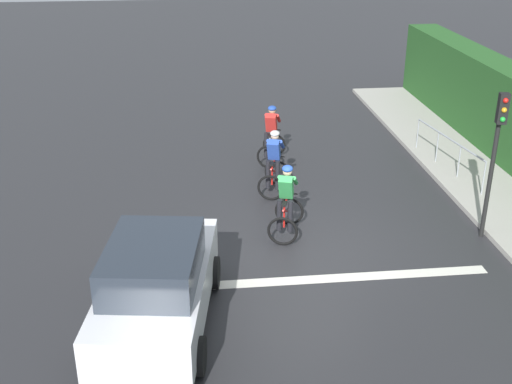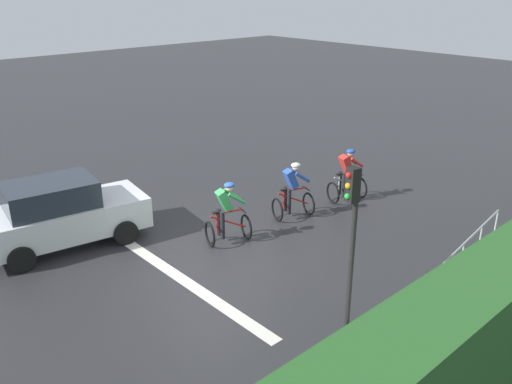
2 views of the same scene
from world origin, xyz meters
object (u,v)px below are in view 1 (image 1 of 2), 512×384
at_px(cyclist_second, 274,164).
at_px(pedestrian_railing_kerbside, 449,146).
at_px(traffic_light_near_crossing, 496,144).
at_px(cyclist_lead, 271,136).
at_px(cyclist_mid, 286,203).
at_px(car_white, 157,284).

bearing_deg(cyclist_second, pedestrian_railing_kerbside, 9.27).
bearing_deg(pedestrian_railing_kerbside, traffic_light_near_crossing, -99.38).
distance_m(traffic_light_near_crossing, pedestrian_railing_kerbside, 4.08).
distance_m(cyclist_lead, cyclist_second, 2.17).
distance_m(cyclist_lead, pedestrian_railing_kerbside, 4.91).
distance_m(cyclist_second, cyclist_mid, 2.37).
relative_size(cyclist_second, cyclist_mid, 1.00).
distance_m(cyclist_second, car_white, 6.21).
bearing_deg(cyclist_mid, car_white, -130.81).
bearing_deg(cyclist_lead, traffic_light_near_crossing, -51.28).
height_order(traffic_light_near_crossing, pedestrian_railing_kerbside, traffic_light_near_crossing).
bearing_deg(cyclist_mid, traffic_light_near_crossing, -7.70).
relative_size(cyclist_second, car_white, 0.39).
bearing_deg(cyclist_mid, pedestrian_railing_kerbside, 32.42).
height_order(cyclist_mid, car_white, car_white).
distance_m(cyclist_lead, car_white, 8.28).
distance_m(cyclist_lead, cyclist_mid, 4.53).
bearing_deg(cyclist_second, cyclist_lead, 84.16).
relative_size(cyclist_lead, traffic_light_near_crossing, 0.50).
relative_size(car_white, pedestrian_railing_kerbside, 1.21).
relative_size(cyclist_lead, car_white, 0.39).
xyz_separation_m(cyclist_lead, traffic_light_near_crossing, (4.10, -5.12, 1.43)).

